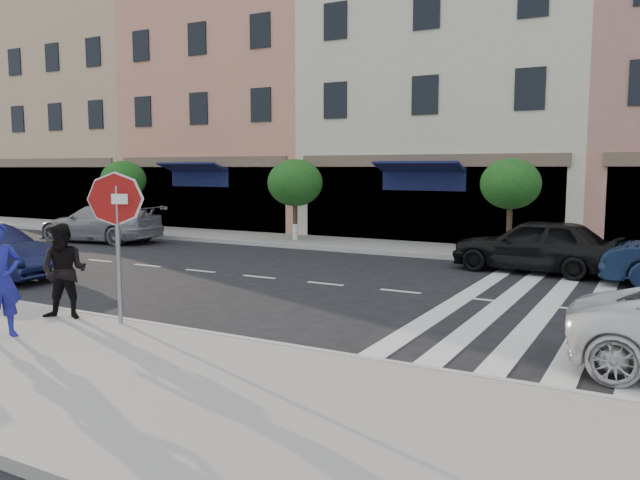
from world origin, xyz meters
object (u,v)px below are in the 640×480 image
at_px(stop_sign, 116,214).
at_px(walker, 64,271).
at_px(car_far_left, 100,223).
at_px(car_far_mid, 535,245).

height_order(stop_sign, walker, stop_sign).
distance_m(stop_sign, walker, 1.56).
xyz_separation_m(car_far_left, car_far_mid, (16.23, 0.73, 0.02)).
bearing_deg(car_far_mid, car_far_left, -82.16).
height_order(walker, car_far_mid, walker).
bearing_deg(walker, car_far_left, 109.25).
distance_m(stop_sign, car_far_left, 14.49).
xyz_separation_m(stop_sign, car_far_left, (-10.97, 9.37, -1.34)).
xyz_separation_m(walker, car_far_mid, (6.38, 10.33, -0.26)).
relative_size(car_far_left, car_far_mid, 1.14).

